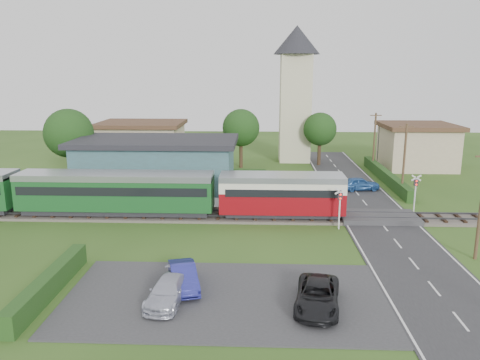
{
  "coord_description": "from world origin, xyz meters",
  "views": [
    {
      "loc": [
        0.21,
        -34.76,
        11.73
      ],
      "look_at": [
        -1.35,
        4.0,
        2.77
      ],
      "focal_mm": 35.0,
      "sensor_mm": 36.0,
      "label": 1
    }
  ],
  "objects_px": {
    "car_on_road": "(360,184)",
    "crossing_signal_near": "(340,202)",
    "station_building": "(157,164)",
    "car_park_silver": "(168,291)",
    "pedestrian_far": "(93,193)",
    "train": "(78,191)",
    "crossing_signal_far": "(416,188)",
    "equipment_hut": "(55,186)",
    "church_tower": "(296,84)",
    "house_west": "(142,143)",
    "car_park_blue": "(183,276)",
    "car_park_dark": "(317,296)",
    "pedestrian_near": "(227,193)",
    "house_east": "(417,145)"
  },
  "relations": [
    {
      "from": "car_on_road",
      "to": "crossing_signal_near",
      "type": "bearing_deg",
      "value": 151.65
    },
    {
      "from": "car_on_road",
      "to": "station_building",
      "type": "bearing_deg",
      "value": 82.26
    },
    {
      "from": "car_park_silver",
      "to": "pedestrian_far",
      "type": "height_order",
      "value": "pedestrian_far"
    },
    {
      "from": "train",
      "to": "crossing_signal_far",
      "type": "xyz_separation_m",
      "value": [
        28.27,
        2.39,
        -0.04
      ]
    },
    {
      "from": "equipment_hut",
      "to": "pedestrian_far",
      "type": "distance_m",
      "value": 3.75
    },
    {
      "from": "church_tower",
      "to": "house_west",
      "type": "distance_m",
      "value": 21.55
    },
    {
      "from": "car_park_silver",
      "to": "church_tower",
      "type": "bearing_deg",
      "value": 83.55
    },
    {
      "from": "station_building",
      "to": "car_park_silver",
      "type": "height_order",
      "value": "station_building"
    },
    {
      "from": "station_building",
      "to": "car_park_silver",
      "type": "xyz_separation_m",
      "value": [
        5.58,
        -23.64,
        -2.01
      ]
    },
    {
      "from": "crossing_signal_near",
      "to": "pedestrian_far",
      "type": "relative_size",
      "value": 1.76
    },
    {
      "from": "train",
      "to": "pedestrian_far",
      "type": "xyz_separation_m",
      "value": [
        0.32,
        2.41,
        -0.8
      ]
    },
    {
      "from": "crossing_signal_far",
      "to": "equipment_hut",
      "type": "bearing_deg",
      "value": 178.54
    },
    {
      "from": "car_park_blue",
      "to": "house_west",
      "type": "bearing_deg",
      "value": 91.27
    },
    {
      "from": "pedestrian_far",
      "to": "church_tower",
      "type": "bearing_deg",
      "value": -55.76
    },
    {
      "from": "station_building",
      "to": "crossing_signal_near",
      "type": "height_order",
      "value": "station_building"
    },
    {
      "from": "car_park_blue",
      "to": "car_park_dark",
      "type": "xyz_separation_m",
      "value": [
        7.12,
        -1.99,
        -0.01
      ]
    },
    {
      "from": "house_west",
      "to": "car_park_dark",
      "type": "height_order",
      "value": "house_west"
    },
    {
      "from": "church_tower",
      "to": "car_on_road",
      "type": "bearing_deg",
      "value": -71.41
    },
    {
      "from": "car_on_road",
      "to": "car_park_silver",
      "type": "xyz_separation_m",
      "value": [
        -14.9,
        -24.34,
        -0.04
      ]
    },
    {
      "from": "house_west",
      "to": "crossing_signal_near",
      "type": "relative_size",
      "value": 3.3
    },
    {
      "from": "equipment_hut",
      "to": "crossing_signal_near",
      "type": "bearing_deg",
      "value": -12.94
    },
    {
      "from": "train",
      "to": "pedestrian_near",
      "type": "bearing_deg",
      "value": 13.57
    },
    {
      "from": "station_building",
      "to": "pedestrian_far",
      "type": "distance_m",
      "value": 8.0
    },
    {
      "from": "train",
      "to": "car_park_silver",
      "type": "distance_m",
      "value": 17.93
    },
    {
      "from": "car_on_road",
      "to": "pedestrian_near",
      "type": "bearing_deg",
      "value": 107.75
    },
    {
      "from": "station_building",
      "to": "car_on_road",
      "type": "bearing_deg",
      "value": 1.98
    },
    {
      "from": "car_park_blue",
      "to": "car_park_dark",
      "type": "distance_m",
      "value": 7.39
    },
    {
      "from": "crossing_signal_near",
      "to": "pedestrian_near",
      "type": "height_order",
      "value": "crossing_signal_near"
    },
    {
      "from": "church_tower",
      "to": "crossing_signal_near",
      "type": "relative_size",
      "value": 5.37
    },
    {
      "from": "equipment_hut",
      "to": "pedestrian_near",
      "type": "xyz_separation_m",
      "value": [
        15.45,
        -0.28,
        -0.37
      ]
    },
    {
      "from": "car_park_silver",
      "to": "pedestrian_far",
      "type": "distance_m",
      "value": 19.75
    },
    {
      "from": "house_west",
      "to": "crossing_signal_near",
      "type": "distance_m",
      "value": 33.22
    },
    {
      "from": "church_tower",
      "to": "car_park_silver",
      "type": "relative_size",
      "value": 4.23
    },
    {
      "from": "train",
      "to": "car_park_silver",
      "type": "height_order",
      "value": "train"
    },
    {
      "from": "church_tower",
      "to": "pedestrian_near",
      "type": "bearing_deg",
      "value": -108.12
    },
    {
      "from": "crossing_signal_far",
      "to": "car_park_silver",
      "type": "bearing_deg",
      "value": -136.61
    },
    {
      "from": "station_building",
      "to": "pedestrian_near",
      "type": "relative_size",
      "value": 8.59
    },
    {
      "from": "train",
      "to": "car_on_road",
      "type": "xyz_separation_m",
      "value": [
        25.15,
        9.7,
        -1.46
      ]
    },
    {
      "from": "train",
      "to": "house_east",
      "type": "bearing_deg",
      "value": 32.4
    },
    {
      "from": "station_building",
      "to": "car_park_silver",
      "type": "distance_m",
      "value": 24.37
    },
    {
      "from": "crossing_signal_far",
      "to": "car_park_silver",
      "type": "height_order",
      "value": "crossing_signal_far"
    },
    {
      "from": "pedestrian_far",
      "to": "car_park_dark",
      "type": "bearing_deg",
      "value": -151.04
    },
    {
      "from": "house_west",
      "to": "car_park_blue",
      "type": "distance_m",
      "value": 37.72
    },
    {
      "from": "car_park_blue",
      "to": "station_building",
      "type": "bearing_deg",
      "value": 89.67
    },
    {
      "from": "station_building",
      "to": "crossing_signal_far",
      "type": "bearing_deg",
      "value": -15.63
    },
    {
      "from": "crossing_signal_near",
      "to": "pedestrian_far",
      "type": "bearing_deg",
      "value": 166.92
    },
    {
      "from": "car_park_dark",
      "to": "car_park_blue",
      "type": "bearing_deg",
      "value": 173.64
    },
    {
      "from": "pedestrian_far",
      "to": "house_east",
      "type": "bearing_deg",
      "value": -76.7
    },
    {
      "from": "car_park_blue",
      "to": "crossing_signal_near",
      "type": "bearing_deg",
      "value": 29.91
    },
    {
      "from": "pedestrian_near",
      "to": "train",
      "type": "bearing_deg",
      "value": 29.29
    }
  ]
}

